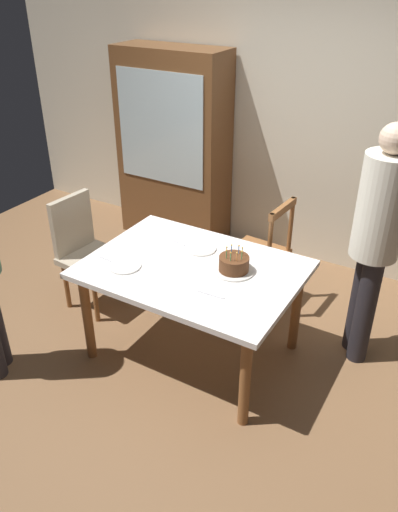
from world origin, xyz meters
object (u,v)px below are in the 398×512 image
birthday_cake (234,265)px  plate_near_celebrant (125,266)px  dining_table (193,278)px  chair_spindle_back (260,255)px  china_cabinet (174,148)px  person_guest (376,235)px  plate_far_side (201,249)px  chair_upholstered (84,247)px

birthday_cake → plate_near_celebrant: size_ratio=1.27×
dining_table → chair_spindle_back: 0.88m
china_cabinet → chair_spindle_back: bearing=-28.8°
dining_table → person_guest: (1.05, 0.61, 0.34)m
dining_table → plate_far_side: plate_far_side is taller
plate_near_celebrant → person_guest: person_guest is taller
birthday_cake → chair_spindle_back: chair_spindle_back is taller
chair_spindle_back → china_cabinet: bearing=151.2°
dining_table → birthday_cake: 0.32m
dining_table → chair_upholstered: size_ratio=1.53×
china_cabinet → chair_upholstered: bearing=-88.1°
birthday_cake → plate_far_side: size_ratio=1.27×
plate_near_celebrant → chair_spindle_back: (0.53, 1.08, -0.29)m
birthday_cake → chair_upholstered: chair_upholstered is taller
chair_spindle_back → person_guest: person_guest is taller
plate_near_celebrant → person_guest: bearing=30.4°
dining_table → plate_far_side: size_ratio=6.59×
dining_table → person_guest: 1.26m
birthday_cake → chair_spindle_back: size_ratio=0.29×
birthday_cake → chair_spindle_back: bearing=100.0°
dining_table → plate_near_celebrant: plate_near_celebrant is taller
plate_near_celebrant → plate_far_side: 0.58m
chair_upholstered → china_cabinet: (-0.05, 1.44, 0.42)m
dining_table → birthday_cake: bearing=18.4°
plate_near_celebrant → china_cabinet: size_ratio=0.12×
chair_spindle_back → chair_upholstered: (-1.25, -0.73, 0.07)m
dining_table → china_cabinet: bearing=126.7°
plate_far_side → dining_table: bearing=-73.0°
chair_spindle_back → person_guest: 1.08m
dining_table → plate_far_side: 0.27m
plate_near_celebrant → chair_spindle_back: size_ratio=0.23×
chair_upholstered → china_cabinet: bearing=91.9°
birthday_cake → chair_upholstered: size_ratio=0.29×
birthday_cake → plate_far_side: (-0.34, 0.15, -0.05)m
plate_near_celebrant → person_guest: (1.45, 0.85, 0.24)m
dining_table → birthday_cake: (0.27, 0.09, 0.14)m
dining_table → chair_upholstered: bearing=174.1°
chair_spindle_back → china_cabinet: china_cabinet is taller
birthday_cake → plate_near_celebrant: (-0.67, -0.33, -0.05)m
plate_far_side → person_guest: (1.12, 0.37, 0.24)m
chair_upholstered → person_guest: person_guest is taller
china_cabinet → person_guest: bearing=-23.2°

